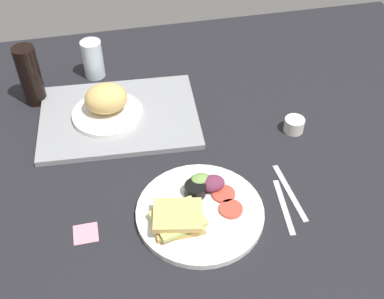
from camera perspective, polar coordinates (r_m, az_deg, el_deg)
ground_plane at (r=125.38cm, az=-0.60°, el=-2.88°), size 190.00×150.00×3.00cm
serving_tray at (r=140.38cm, az=-8.66°, el=3.91°), size 46.99×35.77×1.60cm
bread_plate_near at (r=138.01cm, az=-10.13°, el=5.35°), size 20.09×20.09×9.59cm
plate_with_salad at (r=113.48cm, az=0.72°, el=-7.10°), size 30.27×30.27×5.40cm
drinking_glass at (r=156.30cm, az=-11.71°, el=10.49°), size 6.47×6.47×12.24cm
soda_bottle at (r=148.05cm, az=-18.73°, el=8.33°), size 6.40×6.40×18.39cm
espresso_cup at (r=137.12cm, az=12.06°, el=2.88°), size 5.60×5.60×4.00cm
fork at (r=117.91cm, az=10.88°, el=-6.64°), size 3.12×17.05×0.50cm
knife at (r=121.20cm, az=11.56°, el=-4.97°), size 2.46×19.05×0.50cm
sticky_note at (r=113.79cm, az=-12.54°, el=-9.71°), size 5.65×5.65×0.12cm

